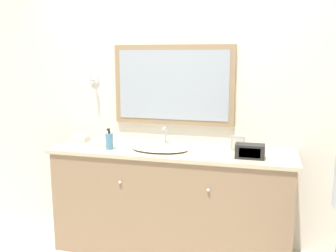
# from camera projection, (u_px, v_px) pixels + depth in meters

# --- Properties ---
(wall_back) EXTENTS (8.00, 0.18, 2.55)m
(wall_back) POSITION_uv_depth(u_px,v_px,m) (179.00, 100.00, 3.30)
(wall_back) COLOR silver
(wall_back) RESTS_ON ground_plane
(vanity_counter) EXTENTS (2.01, 0.55, 0.90)m
(vanity_counter) POSITION_uv_depth(u_px,v_px,m) (171.00, 201.00, 3.17)
(vanity_counter) COLOR #937556
(vanity_counter) RESTS_ON ground_plane
(sink_basin) EXTENTS (0.47, 0.36, 0.17)m
(sink_basin) POSITION_uv_depth(u_px,v_px,m) (160.00, 148.00, 3.09)
(sink_basin) COLOR white
(sink_basin) RESTS_ON vanity_counter
(soap_bottle) EXTENTS (0.06, 0.06, 0.18)m
(soap_bottle) POSITION_uv_depth(u_px,v_px,m) (109.00, 141.00, 3.10)
(soap_bottle) COLOR teal
(soap_bottle) RESTS_ON vanity_counter
(appliance_box) EXTENTS (0.22, 0.11, 0.11)m
(appliance_box) POSITION_uv_depth(u_px,v_px,m) (250.00, 151.00, 2.83)
(appliance_box) COLOR black
(appliance_box) RESTS_ON vanity_counter
(picture_frame) EXTENTS (0.12, 0.01, 0.12)m
(picture_frame) POSITION_uv_depth(u_px,v_px,m) (238.00, 144.00, 3.04)
(picture_frame) COLOR #B2B2B7
(picture_frame) RESTS_ON vanity_counter
(hand_towel_near_sink) EXTENTS (0.14, 0.13, 0.05)m
(hand_towel_near_sink) POSITION_uv_depth(u_px,v_px,m) (81.00, 138.00, 3.40)
(hand_towel_near_sink) COLOR silver
(hand_towel_near_sink) RESTS_ON vanity_counter
(hand_towel_far_corner) EXTENTS (0.17, 0.13, 0.03)m
(hand_towel_far_corner) POSITION_uv_depth(u_px,v_px,m) (100.00, 144.00, 3.24)
(hand_towel_far_corner) COLOR silver
(hand_towel_far_corner) RESTS_ON vanity_counter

